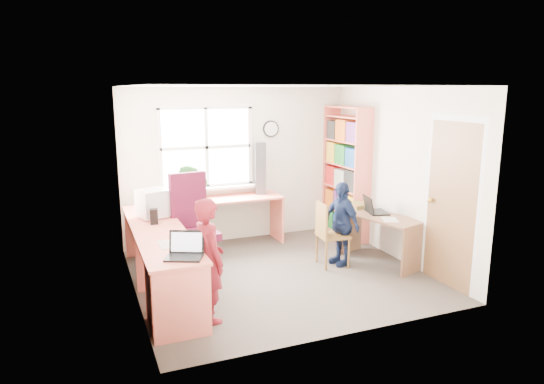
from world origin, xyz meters
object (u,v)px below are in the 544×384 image
Objects in this scene: wooden_chair at (329,232)px; laptop_right at (374,209)px; l_desk at (182,261)px; person_green at (190,214)px; potted_plant at (202,189)px; person_red at (209,260)px; cd_tower at (260,168)px; crt_monitor at (154,203)px; person_navy at (341,223)px; right_desk at (380,229)px; bookshelf at (346,176)px; swivel_chair at (193,232)px; laptop_left at (185,251)px.

wooden_chair is 2.16× the size of laptop_right.
laptop_right reaches higher than l_desk.
laptop_right is 2.56m from person_green.
laptop_right is 1.29× the size of potted_plant.
cd_tower is at bearing -40.78° from person_red.
person_green is at bearing 156.76° from wooden_chair.
crt_monitor is 0.39× the size of person_navy.
right_desk is 0.60× the size of bookshelf.
right_desk is (2.78, 0.20, 0.03)m from l_desk.
swivel_chair reaches higher than person_red.
crt_monitor is (-0.16, 0.95, 0.48)m from l_desk.
person_green is at bearing 73.61° from l_desk.
l_desk is at bearing -110.93° from potted_plant.
bookshelf is at bearing 6.10° from swivel_chair.
wooden_chair is 0.66× the size of person_green.
l_desk is 0.80m from swivel_chair.
right_desk is at bearing -39.85° from cd_tower.
laptop_left is (-3.05, -2.14, -0.20)m from bookshelf.
wooden_chair reaches higher than right_desk.
crt_monitor is 0.66m from person_green.
wooden_chair is 2.01m from potted_plant.
cd_tower is (-1.17, 1.59, 0.67)m from right_desk.
wooden_chair is (2.06, 0.35, 0.02)m from l_desk.
laptop_left is 3.06m from laptop_right.
cd_tower is 0.60× the size of person_green.
laptop_right is at bearing -33.04° from potted_plant.
cd_tower is at bearing 29.41° from swivel_chair.
right_desk is 0.74m from wooden_chair.
bookshelf reaches higher than crt_monitor.
right_desk is at bearing 64.21° from person_navy.
cd_tower is (1.61, 1.79, 0.70)m from l_desk.
cd_tower reaches higher than person_red.
wooden_chair is at bearing 49.99° from laptop_left.
potted_plant is (-2.29, 0.27, -0.09)m from bookshelf.
right_desk is 1.42× the size of wooden_chair.
wooden_chair is (1.76, -0.38, -0.09)m from swivel_chair.
person_red is (-0.13, -1.33, 0.09)m from swivel_chair.
crt_monitor is 1.10× the size of laptop_right.
crt_monitor is 1.97m from cd_tower.
laptop_left is (0.06, -1.62, -0.13)m from crt_monitor.
right_desk is 2.79× the size of crt_monitor.
swivel_chair is 1.79m from cd_tower.
swivel_chair is at bearing 172.83° from wooden_chair.
swivel_chair is (0.29, 0.73, 0.11)m from l_desk.
crt_monitor is 1.42× the size of potted_plant.
cd_tower is 2.84m from person_red.
right_desk is at bearing -32.63° from crt_monitor.
laptop_left is at bearing -98.13° from l_desk.
person_red is (-2.80, -2.07, -0.35)m from bookshelf.
wooden_chair is at bearing -72.94° from person_red.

